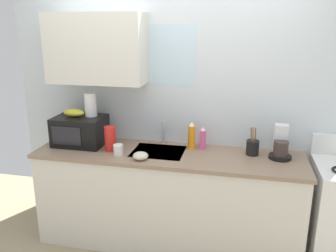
{
  "coord_description": "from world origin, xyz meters",
  "views": [
    {
      "loc": [
        0.63,
        -2.85,
        2.02
      ],
      "look_at": [
        0.0,
        0.0,
        1.15
      ],
      "focal_mm": 37.49,
      "sensor_mm": 36.0,
      "label": 1
    }
  ],
  "objects": [
    {
      "name": "microwave",
      "position": [
        -0.86,
        0.05,
        1.04
      ],
      "size": [
        0.46,
        0.35,
        0.27
      ],
      "color": "black",
      "rests_on": "counter_unit"
    },
    {
      "name": "coffee_maker",
      "position": [
        0.96,
        0.11,
        1.0
      ],
      "size": [
        0.19,
        0.21,
        0.28
      ],
      "color": "black",
      "rests_on": "counter_unit"
    },
    {
      "name": "utensil_crock",
      "position": [
        0.73,
        0.12,
        0.97
      ],
      "size": [
        0.11,
        0.11,
        0.26
      ],
      "color": "black",
      "rests_on": "counter_unit"
    },
    {
      "name": "banana_bunch",
      "position": [
        -0.91,
        0.05,
        1.2
      ],
      "size": [
        0.2,
        0.11,
        0.07
      ],
      "primitive_type": "ellipsoid",
      "color": "gold",
      "rests_on": "microwave"
    },
    {
      "name": "kitchen_wall_assembly",
      "position": [
        -0.12,
        0.31,
        1.35
      ],
      "size": [
        3.16,
        0.42,
        2.5
      ],
      "color": "silver",
      "rests_on": "ground"
    },
    {
      "name": "cereal_canister",
      "position": [
        -0.52,
        -0.05,
        1.01
      ],
      "size": [
        0.1,
        0.1,
        0.22
      ],
      "primitive_type": "cylinder",
      "color": "red",
      "rests_on": "counter_unit"
    },
    {
      "name": "counter_unit",
      "position": [
        -0.0,
        0.0,
        0.46
      ],
      "size": [
        2.39,
        0.63,
        0.9
      ],
      "color": "silver",
      "rests_on": "ground"
    },
    {
      "name": "small_bowl",
      "position": [
        -0.19,
        -0.2,
        0.93
      ],
      "size": [
        0.13,
        0.13,
        0.06
      ],
      "primitive_type": "ellipsoid",
      "color": "beige",
      "rests_on": "counter_unit"
    },
    {
      "name": "sink_faucet",
      "position": [
        -0.09,
        0.24,
        1.01
      ],
      "size": [
        0.03,
        0.03,
        0.22
      ],
      "primitive_type": "cylinder",
      "color": "#B2B5BA",
      "rests_on": "counter_unit"
    },
    {
      "name": "dish_soap_bottle_pink",
      "position": [
        0.29,
        0.16,
        1.0
      ],
      "size": [
        0.06,
        0.06,
        0.21
      ],
      "color": "#E55999",
      "rests_on": "counter_unit"
    },
    {
      "name": "mug_white",
      "position": [
        -0.41,
        -0.14,
        0.95
      ],
      "size": [
        0.08,
        0.08,
        0.09
      ],
      "primitive_type": "cylinder",
      "color": "white",
      "rests_on": "counter_unit"
    },
    {
      "name": "dish_soap_bottle_orange",
      "position": [
        0.19,
        0.16,
        1.02
      ],
      "size": [
        0.07,
        0.07,
        0.25
      ],
      "color": "orange",
      "rests_on": "counter_unit"
    },
    {
      "name": "paper_towel_roll",
      "position": [
        -0.76,
        0.1,
        1.28
      ],
      "size": [
        0.11,
        0.11,
        0.22
      ],
      "primitive_type": "cylinder",
      "color": "white",
      "rests_on": "microwave"
    }
  ]
}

